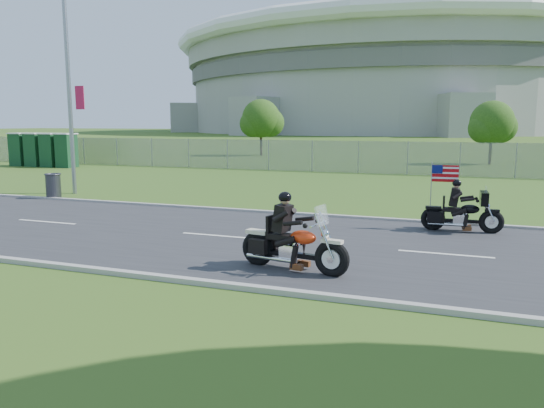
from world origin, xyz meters
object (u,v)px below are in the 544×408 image
(streetlight, at_px, (71,64))
(porta_toilet_a, at_px, (66,151))
(motorcycle_lead, at_px, (292,246))
(porta_toilet_c, at_px, (35,150))
(trash_can, at_px, (53,187))
(porta_toilet_b, at_px, (51,151))
(motorcycle_follow, at_px, (462,214))
(porta_toilet_d, at_px, (20,150))

(streetlight, bearing_deg, porta_toilet_a, 132.91)
(porta_toilet_a, relative_size, motorcycle_lead, 0.90)
(porta_toilet_a, xyz_separation_m, motorcycle_lead, (22.96, -19.52, -0.61))
(porta_toilet_a, xyz_separation_m, porta_toilet_c, (-2.80, 0.00, 0.00))
(trash_can, bearing_deg, streetlight, 100.69)
(motorcycle_lead, xyz_separation_m, trash_can, (-12.58, 6.82, -0.03))
(porta_toilet_b, height_order, motorcycle_lead, porta_toilet_b)
(streetlight, relative_size, motorcycle_follow, 4.37)
(porta_toilet_b, xyz_separation_m, motorcycle_follow, (27.71, -14.00, -0.62))
(streetlight, relative_size, motorcycle_lead, 3.92)
(porta_toilet_c, relative_size, trash_can, 2.23)
(porta_toilet_b, distance_m, trash_can, 17.33)
(porta_toilet_d, bearing_deg, streetlight, -37.17)
(porta_toilet_c, xyz_separation_m, porta_toilet_d, (-1.40, 0.00, 0.00))
(porta_toilet_d, height_order, motorcycle_lead, porta_toilet_d)
(porta_toilet_c, bearing_deg, trash_can, -43.93)
(porta_toilet_b, xyz_separation_m, motorcycle_lead, (24.36, -19.52, -0.61))
(trash_can, bearing_deg, porta_toilet_b, 132.85)
(motorcycle_follow, bearing_deg, streetlight, 166.06)
(porta_toilet_a, bearing_deg, motorcycle_follow, -28.02)
(porta_toilet_c, relative_size, motorcycle_lead, 0.90)
(streetlight, xyz_separation_m, porta_toilet_d, (-14.22, 10.78, -4.49))
(motorcycle_lead, bearing_deg, porta_toilet_c, 152.87)
(porta_toilet_a, height_order, motorcycle_lead, porta_toilet_a)
(porta_toilet_a, relative_size, porta_toilet_d, 1.00)
(porta_toilet_d, bearing_deg, motorcycle_follow, -24.65)
(trash_can, bearing_deg, porta_toilet_d, 138.95)
(motorcycle_lead, bearing_deg, porta_toilet_d, 154.32)
(motorcycle_follow, xyz_separation_m, trash_can, (-15.93, 1.30, -0.01))
(porta_toilet_c, relative_size, porta_toilet_d, 1.00)
(streetlight, distance_m, porta_toilet_a, 15.39)
(porta_toilet_a, height_order, porta_toilet_c, same)
(porta_toilet_a, relative_size, motorcycle_follow, 1.00)
(motorcycle_follow, height_order, trash_can, motorcycle_follow)
(porta_toilet_b, xyz_separation_m, trash_can, (11.78, -12.70, -0.63))
(porta_toilet_a, xyz_separation_m, porta_toilet_b, (-1.40, 0.00, 0.00))
(streetlight, relative_size, porta_toilet_a, 4.35)
(streetlight, xyz_separation_m, motorcycle_lead, (12.94, -8.74, -5.10))
(porta_toilet_a, xyz_separation_m, motorcycle_follow, (26.31, -14.00, -0.62))
(streetlight, relative_size, trash_can, 9.69)
(streetlight, height_order, porta_toilet_c, streetlight)
(porta_toilet_b, bearing_deg, porta_toilet_c, 180.00)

